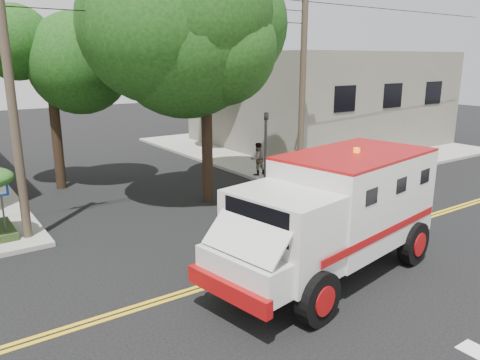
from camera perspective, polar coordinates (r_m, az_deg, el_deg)
ground at (r=13.78m, az=4.83°, el=-10.08°), size 100.00×100.00×0.00m
sidewalk_ne at (r=32.09m, az=8.14°, el=4.28°), size 17.00×17.00×0.15m
building_right at (r=33.09m, az=9.67°, el=9.90°), size 14.00×12.00×6.00m
utility_pole_left at (r=15.83m, az=-26.07°, el=8.64°), size 0.28×0.28×9.00m
utility_pole_right at (r=21.37m, az=7.62°, el=11.14°), size 0.28×0.28×9.00m
tree_main at (r=18.75m, az=-2.61°, el=19.05°), size 6.08×5.70×9.85m
tree_left at (r=22.04m, az=-21.30°, el=13.61°), size 4.48×4.20×7.70m
tree_right at (r=30.48m, az=-1.15°, el=15.26°), size 4.80×4.50×8.20m
traffic_signal at (r=19.59m, az=3.14°, el=4.24°), size 0.15×0.18×3.60m
accessibility_sign at (r=16.46m, az=-27.01°, el=-2.45°), size 0.45×0.10×2.02m
armored_truck at (r=12.74m, az=11.43°, el=-3.46°), size 7.49×3.85×3.26m
parked_sedan at (r=22.17m, az=17.29°, el=0.90°), size 4.65×2.03×1.49m
pedestrian_a at (r=20.83m, az=6.96°, el=1.37°), size 0.75×0.68×1.73m
pedestrian_b at (r=23.03m, az=2.15°, el=2.59°), size 0.80×0.63×1.61m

